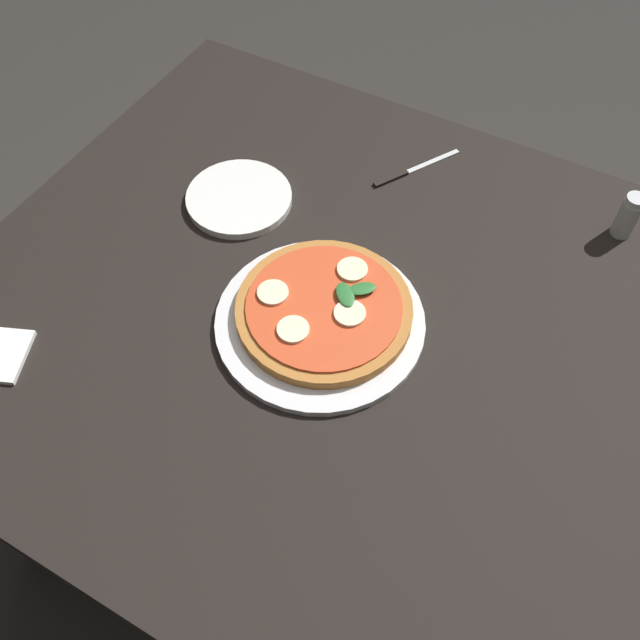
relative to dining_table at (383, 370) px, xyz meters
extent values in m
plane|color=#2D2B28|center=(0.00, 0.00, -0.66)|extent=(6.00, 6.00, 0.00)
cube|color=black|center=(0.00, 0.00, 0.08)|extent=(1.34, 1.01, 0.04)
cube|color=black|center=(0.59, -0.42, -0.30)|extent=(0.07, 0.07, 0.71)
cylinder|color=silver|center=(0.10, 0.03, 0.10)|extent=(0.31, 0.31, 0.01)
cylinder|color=#B27033|center=(0.10, 0.02, 0.12)|extent=(0.26, 0.26, 0.02)
cylinder|color=#CC4723|center=(0.10, 0.02, 0.13)|extent=(0.23, 0.23, 0.00)
cylinder|color=beige|center=(0.17, 0.04, 0.13)|extent=(0.05, 0.05, 0.00)
cylinder|color=beige|center=(0.11, 0.08, 0.13)|extent=(0.05, 0.05, 0.00)
cylinder|color=beige|center=(0.06, 0.02, 0.13)|extent=(0.05, 0.05, 0.00)
cylinder|color=beige|center=(0.09, -0.06, 0.13)|extent=(0.05, 0.05, 0.00)
ellipsoid|color=#286B2D|center=(0.08, -0.01, 0.14)|extent=(0.05, 0.05, 0.00)
ellipsoid|color=#286B2D|center=(0.06, -0.03, 0.14)|extent=(0.05, 0.05, 0.00)
cylinder|color=white|center=(0.34, -0.13, 0.10)|extent=(0.18, 0.18, 0.01)
cube|color=black|center=(0.14, -0.30, 0.10)|extent=(0.04, 0.06, 0.01)
cube|color=silver|center=(0.09, -0.38, 0.10)|extent=(0.06, 0.10, 0.00)
cylinder|color=#B2B7AD|center=(-0.25, -0.37, 0.13)|extent=(0.03, 0.03, 0.07)
cylinder|color=silver|center=(-0.25, -0.37, 0.17)|extent=(0.03, 0.03, 0.01)
camera|label=1|loc=(-0.19, 0.56, 0.95)|focal=39.02mm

